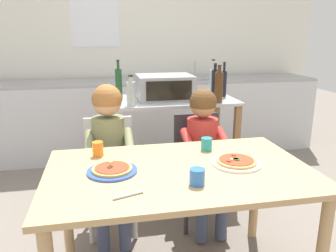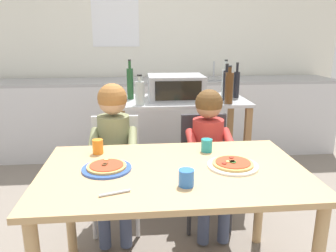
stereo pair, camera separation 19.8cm
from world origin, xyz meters
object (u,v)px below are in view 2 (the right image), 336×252
Objects in this scene: dining_chair_left at (116,164)px; drinking_cup_blue at (186,178)px; bottle_tall_green_wine at (229,88)px; dining_table at (173,186)px; kitchen_island_cart at (181,131)px; pizza_plate_white at (233,164)px; bottle_clear_vinegar at (236,84)px; child_in_red_shirt at (209,144)px; bottle_dark_olive_oil at (130,83)px; child_in_olive_shirt at (114,141)px; toaster_oven at (176,87)px; dining_chair_right at (205,161)px; drinking_cup_teal at (207,145)px; drinking_cup_orange at (98,147)px; serving_spoon at (115,193)px; bottle_squat_spirits at (226,85)px; pizza_plate_blue_rimmed at (107,168)px; bottle_brown_beer at (225,83)px; bottle_slim_sauce at (140,93)px.

dining_chair_left is 10.27× the size of drinking_cup_blue.
bottle_tall_green_wine is at bearing 15.46° from dining_chair_left.
dining_table is at bearing -120.02° from bottle_tall_green_wine.
kitchen_island_cart is 4.14× the size of pizza_plate_white.
kitchen_island_cart reaches higher than drinking_cup_blue.
bottle_clear_vinegar is 0.30× the size of child_in_red_shirt.
kitchen_island_cart is 0.60m from bottle_dark_olive_oil.
pizza_plate_white is at bearing -41.33° from child_in_olive_shirt.
toaster_oven reaches higher than dining_chair_right.
drinking_cup_teal is (0.08, -0.93, -0.21)m from toaster_oven.
drinking_cup_orange is 0.61× the size of serving_spoon.
toaster_oven reaches higher than pizza_plate_white.
bottle_tall_green_wine is 0.37× the size of dining_chair_left.
bottle_squat_spirits reaches higher than pizza_plate_blue_rimmed.
bottle_squat_spirits is 2.16× the size of serving_spoon.
kitchen_island_cart is at bearing 95.87° from pizza_plate_white.
toaster_oven is 1.40m from drinking_cup_blue.
dining_chair_left is (-1.03, -0.49, -0.50)m from bottle_clear_vinegar.
pizza_plate_blue_rimmed is (-0.93, -1.18, -0.26)m from bottle_brown_beer.
bottle_tall_green_wine reaches higher than bottle_slim_sauce.
kitchen_island_cart is at bearing 91.93° from drinking_cup_teal.
kitchen_island_cart is 3.69× the size of bottle_tall_green_wine.
bottle_clear_vinegar is 3.84× the size of drinking_cup_blue.
child_in_red_shirt is 0.82m from drinking_cup_blue.
bottle_slim_sauce reaches higher than dining_chair_right.
child_in_red_shirt is at bearing -1.56° from child_in_olive_shirt.
bottle_dark_olive_oil is 0.99m from drinking_cup_orange.
toaster_oven is 0.53m from bottle_clear_vinegar.
bottle_squat_spirits reaches higher than child_in_red_shirt.
pizza_plate_white is at bearing -63.75° from bottle_slim_sauce.
bottle_tall_green_wine reaches higher than drinking_cup_teal.
bottle_slim_sauce is 0.70m from bottle_tall_green_wine.
toaster_oven is at bearing 85.30° from drinking_cup_blue.
drinking_cup_orange is (-0.98, -0.82, -0.23)m from bottle_squat_spirits.
bottle_brown_beer is at bearing 33.81° from child_in_olive_shirt.
bottle_clear_vinegar reaches higher than kitchen_island_cart.
bottle_clear_vinegar is at bearing 54.30° from dining_chair_right.
serving_spoon is at bearing -138.18° from dining_table.
pizza_plate_white is at bearing -103.67° from bottle_tall_green_wine.
bottle_squat_spirits is 0.15m from bottle_tall_green_wine.
pizza_plate_white is at bearing -65.75° from bottle_dark_olive_oil.
bottle_squat_spirits is 0.37× the size of dining_chair_left.
serving_spoon is at bearing -76.54° from drinking_cup_orange.
drinking_cup_orange is (-0.73, 0.27, 0.03)m from pizza_plate_white.
toaster_oven is 1.08m from drinking_cup_orange.
bottle_squat_spirits reaches higher than drinking_cup_teal.
bottle_tall_green_wine is at bearing 55.25° from serving_spoon.
drinking_cup_teal is (-0.09, -0.44, 0.28)m from dining_chair_right.
bottle_brown_beer is at bearing 64.15° from dining_table.
child_in_red_shirt is (-0.25, -0.53, -0.33)m from bottle_squat_spirits.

